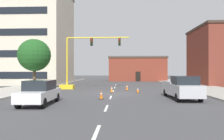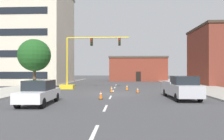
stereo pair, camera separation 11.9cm
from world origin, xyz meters
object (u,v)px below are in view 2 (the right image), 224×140
object	(u,v)px
traffic_signal_gantry	(76,72)
traffic_cone_roadside_c	(101,95)
tree_left_near	(34,55)
pickup_truck_silver	(181,88)
traffic_cone_roadside_b	(112,89)
traffic_cone_roadside_a	(138,90)
traffic_cone_roadside_d	(127,87)
sedan_white_near_left	(39,92)

from	to	relation	value
traffic_signal_gantry	traffic_cone_roadside_c	size ratio (longest dim) A/B	12.35
tree_left_near	traffic_cone_roadside_c	size ratio (longest dim) A/B	8.61
tree_left_near	pickup_truck_silver	bearing A→B (deg)	-24.40
pickup_truck_silver	traffic_cone_roadside_b	world-z (taller)	pickup_truck_silver
traffic_cone_roadside_a	traffic_cone_roadside_d	distance (m)	3.02
traffic_cone_roadside_b	traffic_cone_roadside_d	size ratio (longest dim) A/B	1.00
pickup_truck_silver	traffic_cone_roadside_a	xyz separation A→B (m)	(-3.36, 4.80, -0.68)
traffic_cone_roadside_a	traffic_cone_roadside_d	world-z (taller)	traffic_cone_roadside_d
tree_left_near	pickup_truck_silver	xyz separation A→B (m)	(15.89, -7.21, -3.34)
tree_left_near	sedan_white_near_left	size ratio (longest dim) A/B	1.39
traffic_signal_gantry	sedan_white_near_left	size ratio (longest dim) A/B	2.00
tree_left_near	sedan_white_near_left	bearing A→B (deg)	-65.43
traffic_cone_roadside_b	traffic_cone_roadside_c	distance (m)	5.44
tree_left_near	traffic_cone_roadside_a	xyz separation A→B (m)	(12.52, -2.41, -4.03)
traffic_cone_roadside_a	traffic_cone_roadside_c	bearing A→B (deg)	-123.73
traffic_signal_gantry	pickup_truck_silver	xyz separation A→B (m)	(11.18, -9.24, -1.27)
sedan_white_near_left	traffic_cone_roadside_b	world-z (taller)	sedan_white_near_left
tree_left_near	traffic_cone_roadside_d	size ratio (longest dim) A/B	8.62
traffic_signal_gantry	traffic_cone_roadside_d	size ratio (longest dim) A/B	12.36
traffic_cone_roadside_a	traffic_cone_roadside_c	xyz separation A→B (m)	(-3.50, -5.24, 0.07)
sedan_white_near_left	traffic_cone_roadside_b	bearing A→B (deg)	60.44
tree_left_near	traffic_cone_roadside_a	size ratio (longest dim) A/B	10.67
pickup_truck_silver	traffic_cone_roadside_d	bearing A→B (deg)	120.42
traffic_cone_roadside_a	sedan_white_near_left	bearing A→B (deg)	-132.73
traffic_signal_gantry	traffic_cone_roadside_a	distance (m)	9.20
traffic_cone_roadside_b	traffic_cone_roadside_c	bearing A→B (deg)	-96.75
tree_left_near	traffic_cone_roadside_b	bearing A→B (deg)	-13.09
traffic_signal_gantry	traffic_cone_roadside_b	bearing A→B (deg)	-40.80
traffic_signal_gantry	traffic_cone_roadside_c	distance (m)	10.77
pickup_truck_silver	traffic_cone_roadside_b	distance (m)	7.98
traffic_signal_gantry	tree_left_near	distance (m)	5.53
traffic_signal_gantry	traffic_cone_roadside_d	xyz separation A→B (m)	(6.72, -1.64, -1.88)
pickup_truck_silver	traffic_cone_roadside_c	bearing A→B (deg)	-176.35
tree_left_near	traffic_cone_roadside_c	world-z (taller)	tree_left_near
sedan_white_near_left	traffic_cone_roadside_b	size ratio (longest dim) A/B	6.16
sedan_white_near_left	pickup_truck_silver	bearing A→B (deg)	17.51
pickup_truck_silver	traffic_cone_roadside_b	xyz separation A→B (m)	(-6.22, 4.96, -0.61)
sedan_white_near_left	traffic_cone_roadside_a	distance (m)	11.28
traffic_cone_roadside_c	pickup_truck_silver	bearing A→B (deg)	3.65
traffic_cone_roadside_a	traffic_cone_roadside_d	size ratio (longest dim) A/B	0.81
traffic_cone_roadside_a	traffic_cone_roadside_c	size ratio (longest dim) A/B	0.81
traffic_signal_gantry	traffic_cone_roadside_a	size ratio (longest dim) A/B	15.29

